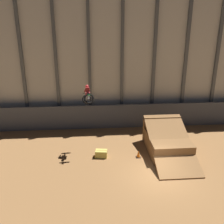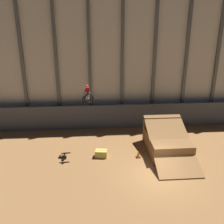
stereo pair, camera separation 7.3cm
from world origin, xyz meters
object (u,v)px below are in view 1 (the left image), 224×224
Objects in this scene: dirt_ramp at (167,141)px; traffic_cone_near_ramp at (138,154)px; rider_bike_solo at (88,96)px; hay_bale_trackside at (101,154)px.

traffic_cone_near_ramp is (-2.45, -0.94, -0.53)m from dirt_ramp.
dirt_ramp is at bearing 21.01° from traffic_cone_near_ramp.
traffic_cone_near_ramp is at bearing -158.99° from dirt_ramp.
rider_bike_solo reaches higher than hay_bale_trackside.
rider_bike_solo is 5.94m from traffic_cone_near_ramp.
rider_bike_solo is 1.79× the size of hay_bale_trackside.
traffic_cone_near_ramp is (3.78, -1.40, -4.36)m from rider_bike_solo.
dirt_ramp reaches higher than hay_bale_trackside.
rider_bike_solo is at bearing 175.82° from dirt_ramp.
dirt_ramp is 3.52× the size of rider_bike_solo.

